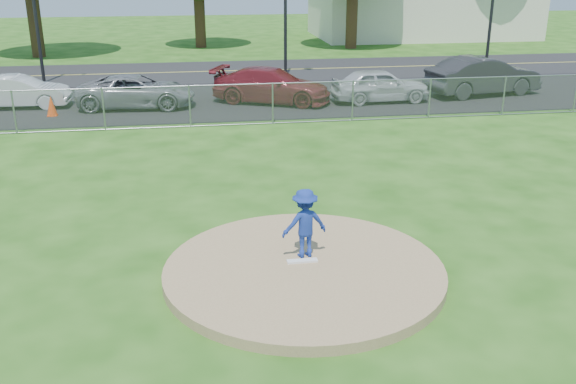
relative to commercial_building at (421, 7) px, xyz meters
name	(u,v)px	position (x,y,z in m)	size (l,w,h in m)	color
ground	(251,139)	(-16.00, -28.00, -2.16)	(120.00, 120.00, 0.00)	#1E4D10
pitchers_mound	(304,271)	(-16.00, -38.00, -2.06)	(5.40, 5.40, 0.20)	#977953
pitching_rubber	(302,261)	(-16.00, -37.80, -1.94)	(0.60, 0.15, 0.04)	white
chain_link_fence	(245,105)	(-16.00, -26.00, -1.41)	(40.00, 0.06, 1.50)	gray
parking_lot	(236,100)	(-16.00, -21.50, -2.15)	(50.00, 8.00, 0.01)	black
street	(225,71)	(-16.00, -14.00, -2.16)	(60.00, 7.00, 0.01)	black
commercial_building	(421,7)	(0.00, 0.00, 0.00)	(16.40, 9.40, 4.30)	beige
traffic_signal_left	(40,12)	(-24.76, -16.00, 1.20)	(1.28, 0.20, 5.60)	black
traffic_signal_right	(496,6)	(-1.76, -16.00, 1.20)	(1.28, 0.20, 5.60)	black
pitcher	(305,223)	(-15.91, -37.53, -1.26)	(0.90, 0.52, 1.40)	navy
traffic_cone	(51,106)	(-23.28, -23.41, -1.76)	(0.40, 0.40, 0.78)	#F0430C
parked_car_white	(19,92)	(-24.81, -21.69, -1.50)	(1.37, 3.92, 1.29)	silver
parked_car_gray	(136,91)	(-20.13, -22.40, -1.50)	(2.17, 4.71, 1.31)	gray
parked_car_darkred	(272,85)	(-14.55, -22.33, -1.43)	(2.02, 4.97, 1.44)	maroon
parked_car_pearl	(380,85)	(-10.00, -22.86, -1.45)	(1.65, 4.11, 1.40)	silver
parked_car_charcoal	(483,76)	(-5.08, -22.15, -1.31)	(1.77, 5.08, 1.68)	#2A2A2D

